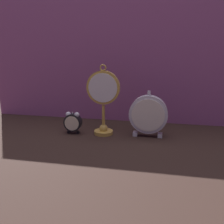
# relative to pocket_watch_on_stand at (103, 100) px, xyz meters

# --- Properties ---
(ground_plane) EXTENTS (4.00, 4.00, 0.00)m
(ground_plane) POSITION_rel_pocket_watch_on_stand_xyz_m (0.04, -0.09, -0.16)
(ground_plane) COLOR black
(fabric_backdrop_drape) EXTENTS (1.49, 0.01, 0.68)m
(fabric_backdrop_drape) POSITION_rel_pocket_watch_on_stand_xyz_m (0.04, 0.24, 0.18)
(fabric_backdrop_drape) COLOR #8E4C7F
(fabric_backdrop_drape) RESTS_ON ground_plane
(pocket_watch_on_stand) EXTENTS (0.15, 0.09, 0.32)m
(pocket_watch_on_stand) POSITION_rel_pocket_watch_on_stand_xyz_m (0.00, 0.00, 0.00)
(pocket_watch_on_stand) COLOR gold
(pocket_watch_on_stand) RESTS_ON ground_plane
(alarm_clock_twin_bell) EXTENTS (0.08, 0.03, 0.10)m
(alarm_clock_twin_bell) POSITION_rel_pocket_watch_on_stand_xyz_m (-0.14, -0.02, -0.10)
(alarm_clock_twin_bell) COLOR black
(alarm_clock_twin_bell) RESTS_ON ground_plane
(mantel_clock_silver) EXTENTS (0.17, 0.04, 0.21)m
(mantel_clock_silver) POSITION_rel_pocket_watch_on_stand_xyz_m (0.21, 0.01, -0.06)
(mantel_clock_silver) COLOR silver
(mantel_clock_silver) RESTS_ON ground_plane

